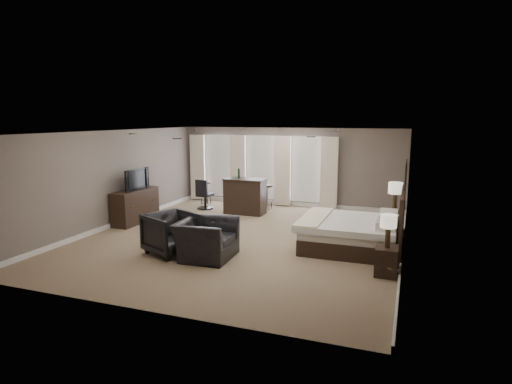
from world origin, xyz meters
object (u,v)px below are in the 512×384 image
(dresser, at_px, (135,206))
(armchair_near, at_px, (206,232))
(bed, at_px, (350,219))
(nightstand_near, at_px, (386,261))
(lamp_near, at_px, (388,231))
(tv, at_px, (134,187))
(desk_chair, at_px, (205,194))
(armchair_far, at_px, (171,231))
(bar_stool_right, at_px, (267,197))
(nightstand_far, at_px, (393,223))
(bar_counter, at_px, (245,196))
(lamp_far, at_px, (395,197))
(bar_stool_left, at_px, (206,192))

(dresser, xyz_separation_m, armchair_near, (3.27, -2.09, 0.08))
(bed, bearing_deg, nightstand_near, -58.46)
(lamp_near, xyz_separation_m, tv, (-6.92, 1.86, 0.15))
(armchair_near, relative_size, desk_chair, 1.27)
(armchair_far, bearing_deg, bar_stool_right, 18.04)
(nightstand_far, relative_size, bar_counter, 0.51)
(lamp_far, bearing_deg, armchair_far, -144.86)
(lamp_far, height_order, bar_counter, lamp_far)
(bed, bearing_deg, armchair_far, -154.62)
(armchair_near, bearing_deg, bar_stool_right, 1.05)
(lamp_near, xyz_separation_m, armchair_near, (-3.65, -0.23, -0.31))
(nightstand_near, distance_m, desk_chair, 7.21)
(bed, distance_m, bar_stool_left, 6.41)
(armchair_far, relative_size, desk_chair, 1.02)
(dresser, height_order, bar_counter, bar_counter)
(bar_stool_right, bearing_deg, bed, -46.99)
(armchair_far, distance_m, bar_counter, 4.20)
(bed, height_order, dresser, bed)
(lamp_far, distance_m, armchair_far, 5.50)
(tv, height_order, armchair_near, armchair_near)
(lamp_near, height_order, bar_stool_right, lamp_near)
(bed, relative_size, armchair_near, 1.73)
(lamp_far, bearing_deg, nightstand_far, 0.00)
(nightstand_far, bearing_deg, lamp_far, 0.00)
(tv, height_order, bar_stool_left, tv)
(bed, height_order, lamp_near, bed)
(bed, distance_m, armchair_near, 3.23)
(bar_counter, bearing_deg, tv, -140.14)
(armchair_far, height_order, bar_stool_left, armchair_far)
(nightstand_far, bearing_deg, nightstand_near, -90.00)
(tv, relative_size, armchair_far, 1.04)
(lamp_near, height_order, bar_stool_left, lamp_near)
(bar_counter, bearing_deg, lamp_far, -13.37)
(tv, bearing_deg, desk_chair, -24.12)
(nightstand_near, height_order, lamp_far, lamp_far)
(armchair_near, xyz_separation_m, bar_stool_left, (-2.61, 5.18, -0.16))
(lamp_far, distance_m, desk_chair, 6.04)
(dresser, xyz_separation_m, desk_chair, (1.03, 2.30, 0.02))
(armchair_near, height_order, bar_counter, bar_counter)
(bed, relative_size, nightstand_far, 3.35)
(nightstand_far, distance_m, bar_stool_left, 6.58)
(armchair_near, height_order, bar_stool_right, armchair_near)
(nightstand_near, xyz_separation_m, desk_chair, (-5.89, 4.16, 0.22))
(bar_counter, xyz_separation_m, bar_stool_right, (0.42, 0.83, -0.15))
(lamp_near, relative_size, armchair_far, 0.63)
(armchair_near, height_order, desk_chair, armchair_near)
(bed, xyz_separation_m, armchair_far, (-3.59, -1.70, -0.19))
(lamp_far, xyz_separation_m, armchair_near, (-3.65, -3.13, -0.45))
(dresser, distance_m, tv, 0.54)
(lamp_far, xyz_separation_m, bar_stool_left, (-6.26, 2.05, -0.62))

